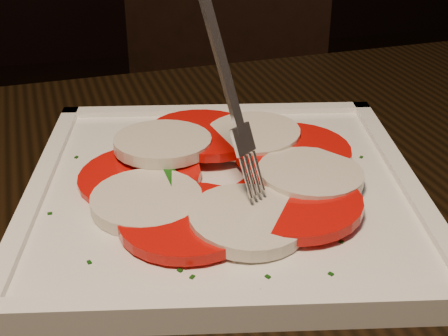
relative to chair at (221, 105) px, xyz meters
The scene contains 4 objects.
chair is the anchor object (origin of this frame).
plate 0.77m from the chair, 105.29° to the right, with size 0.31×0.31×0.01m, color white.
caprese_salad 0.77m from the chair, 105.28° to the right, with size 0.27×0.26×0.03m.
fork 0.83m from the chair, 105.62° to the right, with size 0.03×0.06×0.16m, color white, non-canonical shape.
Camera 1 is at (-0.30, -0.17, 1.02)m, focal length 50.00 mm.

